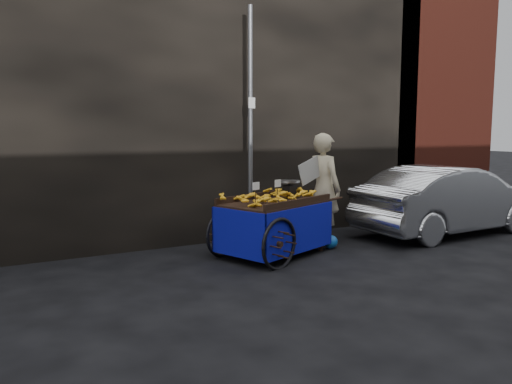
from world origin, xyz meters
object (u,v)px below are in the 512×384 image
vendor (323,188)px  parked_car (449,200)px  banana_cart (272,208)px  plastic_bag (331,242)px

vendor → parked_car: bearing=-113.7°
vendor → banana_cart: bearing=94.2°
plastic_bag → banana_cart: bearing=176.7°
banana_cart → plastic_bag: (1.09, -0.06, -0.64)m
plastic_bag → parked_car: (2.71, -0.07, 0.53)m
plastic_bag → parked_car: 2.76m
parked_car → vendor: bearing=77.7°
banana_cart → vendor: size_ratio=1.29×
plastic_bag → vendor: bearing=70.2°
banana_cart → parked_car: bearing=-22.4°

